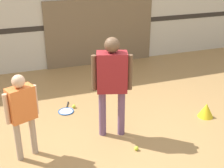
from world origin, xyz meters
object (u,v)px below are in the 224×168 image
object	(u,v)px
training_cone	(206,110)
tennis_ball_by_spare_racket	(74,106)
racket_spare_on_floor	(66,111)
person_student_left	(22,108)
person_instructor	(112,77)
tennis_ball_near_instructor	(136,148)

from	to	relation	value
training_cone	tennis_ball_by_spare_racket	bearing A→B (deg)	152.51
racket_spare_on_floor	training_cone	size ratio (longest dim) A/B	1.94
racket_spare_on_floor	tennis_ball_by_spare_racket	bearing A→B (deg)	-45.25
person_student_left	racket_spare_on_floor	world-z (taller)	person_student_left
person_instructor	racket_spare_on_floor	xyz separation A→B (m)	(-0.54, 0.99, -0.99)
person_student_left	tennis_ball_near_instructor	bearing A→B (deg)	-36.54
person_student_left	racket_spare_on_floor	size ratio (longest dim) A/B	2.36
tennis_ball_by_spare_racket	racket_spare_on_floor	bearing A→B (deg)	-153.77
racket_spare_on_floor	tennis_ball_by_spare_racket	distance (m)	0.19
tennis_ball_by_spare_racket	training_cone	xyz separation A→B (m)	(2.14, -1.11, 0.09)
tennis_ball_near_instructor	training_cone	xyz separation A→B (m)	(1.57, 0.50, 0.09)
tennis_ball_near_instructor	person_student_left	bearing A→B (deg)	165.09
tennis_ball_near_instructor	training_cone	size ratio (longest dim) A/B	0.24
person_student_left	training_cone	bearing A→B (deg)	-19.87
racket_spare_on_floor	tennis_ball_near_instructor	world-z (taller)	tennis_ball_near_instructor
person_student_left	tennis_ball_by_spare_racket	distance (m)	1.72
tennis_ball_by_spare_racket	training_cone	bearing A→B (deg)	-27.49
person_student_left	tennis_ball_by_spare_racket	xyz separation A→B (m)	(0.97, 1.21, -0.75)
tennis_ball_near_instructor	training_cone	bearing A→B (deg)	17.82
person_instructor	racket_spare_on_floor	distance (m)	1.50
person_instructor	training_cone	xyz separation A→B (m)	(1.76, -0.04, -0.87)
racket_spare_on_floor	training_cone	distance (m)	2.52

